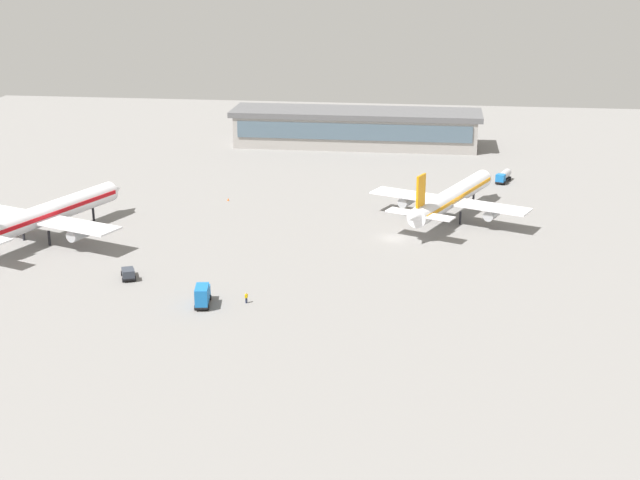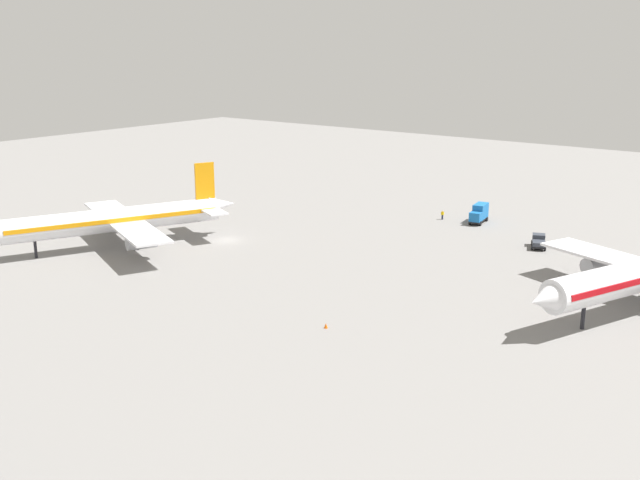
{
  "view_description": "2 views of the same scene",
  "coord_description": "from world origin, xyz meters",
  "px_view_note": "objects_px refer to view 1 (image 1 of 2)",
  "views": [
    {
      "loc": [
        -6.89,
        159.94,
        52.63
      ],
      "look_at": [
        11.65,
        15.25,
        4.15
      ],
      "focal_mm": 51.02,
      "sensor_mm": 36.0,
      "label": 1
    },
    {
      "loc": [
        83.72,
        -84.07,
        31.44
      ],
      "look_at": [
        17.74,
        1.65,
        2.62
      ],
      "focal_mm": 42.22,
      "sensor_mm": 36.0,
      "label": 2
    }
  ],
  "objects_px": {
    "airplane_at_gate": "(44,215)",
    "pushback_tractor": "(128,273)",
    "ground_crew_worker": "(246,298)",
    "catering_truck": "(202,295)",
    "fuel_truck": "(503,176)",
    "airplane_taxiing": "(451,197)",
    "safety_cone_near_gate": "(228,199)"
  },
  "relations": [
    {
      "from": "airplane_at_gate",
      "to": "pushback_tractor",
      "type": "relative_size",
      "value": 8.55
    },
    {
      "from": "airplane_at_gate",
      "to": "ground_crew_worker",
      "type": "relative_size",
      "value": 24.54
    },
    {
      "from": "airplane_at_gate",
      "to": "catering_truck",
      "type": "xyz_separation_m",
      "value": [
        -36.58,
        27.43,
        -3.02
      ]
    },
    {
      "from": "fuel_truck",
      "to": "catering_truck",
      "type": "relative_size",
      "value": 1.13
    },
    {
      "from": "airplane_taxiing",
      "to": "catering_truck",
      "type": "relative_size",
      "value": 6.54
    },
    {
      "from": "fuel_truck",
      "to": "ground_crew_worker",
      "type": "xyz_separation_m",
      "value": [
        43.29,
        78.35,
        -0.54
      ]
    },
    {
      "from": "catering_truck",
      "to": "ground_crew_worker",
      "type": "distance_m",
      "value": 6.63
    },
    {
      "from": "pushback_tractor",
      "to": "catering_truck",
      "type": "height_order",
      "value": "catering_truck"
    },
    {
      "from": "airplane_at_gate",
      "to": "fuel_truck",
      "type": "xyz_separation_m",
      "value": [
        -86.19,
        -52.71,
        -3.32
      ]
    },
    {
      "from": "airplane_taxiing",
      "to": "ground_crew_worker",
      "type": "xyz_separation_m",
      "value": [
        31.11,
        47.79,
        -3.6
      ]
    },
    {
      "from": "airplane_taxiing",
      "to": "fuel_truck",
      "type": "distance_m",
      "value": 33.04
    },
    {
      "from": "safety_cone_near_gate",
      "to": "pushback_tractor",
      "type": "bearing_deg",
      "value": 83.06
    },
    {
      "from": "pushback_tractor",
      "to": "catering_truck",
      "type": "bearing_deg",
      "value": 34.84
    },
    {
      "from": "fuel_truck",
      "to": "safety_cone_near_gate",
      "type": "relative_size",
      "value": 10.94
    },
    {
      "from": "pushback_tractor",
      "to": "safety_cone_near_gate",
      "type": "distance_m",
      "value": 47.86
    },
    {
      "from": "fuel_truck",
      "to": "catering_truck",
      "type": "height_order",
      "value": "catering_truck"
    },
    {
      "from": "fuel_truck",
      "to": "pushback_tractor",
      "type": "distance_m",
      "value": 95.63
    },
    {
      "from": "airplane_taxiing",
      "to": "safety_cone_near_gate",
      "type": "height_order",
      "value": "airplane_taxiing"
    },
    {
      "from": "pushback_tractor",
      "to": "catering_truck",
      "type": "xyz_separation_m",
      "value": [
        -14.81,
        9.48,
        0.73
      ]
    },
    {
      "from": "catering_truck",
      "to": "safety_cone_near_gate",
      "type": "relative_size",
      "value": 9.72
    },
    {
      "from": "ground_crew_worker",
      "to": "pushback_tractor",
      "type": "bearing_deg",
      "value": -160.48
    },
    {
      "from": "pushback_tractor",
      "to": "ground_crew_worker",
      "type": "bearing_deg",
      "value": 47.48
    },
    {
      "from": "airplane_at_gate",
      "to": "pushback_tractor",
      "type": "bearing_deg",
      "value": -108.96
    },
    {
      "from": "catering_truck",
      "to": "ground_crew_worker",
      "type": "height_order",
      "value": "catering_truck"
    },
    {
      "from": "pushback_tractor",
      "to": "safety_cone_near_gate",
      "type": "relative_size",
      "value": 7.99
    },
    {
      "from": "airplane_at_gate",
      "to": "catering_truck",
      "type": "distance_m",
      "value": 45.82
    },
    {
      "from": "airplane_taxiing",
      "to": "safety_cone_near_gate",
      "type": "xyz_separation_m",
      "value": [
        46.47,
        -7.4,
        -4.14
      ]
    },
    {
      "from": "airplane_taxiing",
      "to": "safety_cone_near_gate",
      "type": "distance_m",
      "value": 47.23
    },
    {
      "from": "airplane_taxiing",
      "to": "fuel_truck",
      "type": "height_order",
      "value": "airplane_taxiing"
    },
    {
      "from": "airplane_at_gate",
      "to": "pushback_tractor",
      "type": "xyz_separation_m",
      "value": [
        -21.76,
        17.95,
        -3.74
      ]
    },
    {
      "from": "pushback_tractor",
      "to": "fuel_truck",
      "type": "bearing_deg",
      "value": 115.1
    },
    {
      "from": "safety_cone_near_gate",
      "to": "airplane_taxiing",
      "type": "bearing_deg",
      "value": 170.96
    }
  ]
}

